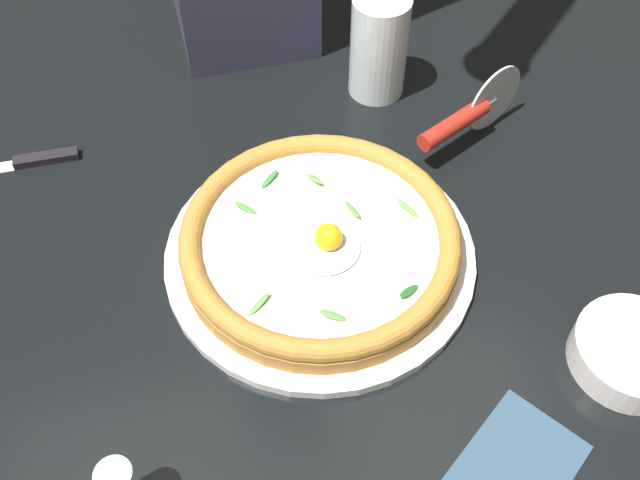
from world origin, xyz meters
TOP-DOWN VIEW (x-y plane):
  - ground_plane at (0.00, 0.00)m, footprint 2.40×2.40m
  - pizza_plate at (-0.01, 0.03)m, footprint 0.34×0.34m
  - pizza at (-0.01, 0.03)m, footprint 0.30×0.30m
  - side_bowl at (0.26, -0.17)m, footprint 0.12×0.12m
  - pizza_cutter at (0.20, 0.17)m, footprint 0.16×0.09m
  - table_knife at (-0.34, 0.25)m, footprint 0.20×0.02m
  - drinking_glass at (0.12, 0.29)m, footprint 0.07×0.07m
  - folded_napkin at (0.10, -0.25)m, footprint 0.17×0.16m

SIDE VIEW (x-z plane):
  - ground_plane at x=0.00m, z-range -0.03..0.00m
  - table_knife at x=-0.34m, z-range 0.00..0.01m
  - folded_napkin at x=0.10m, z-range 0.00..0.01m
  - pizza_plate at x=-0.01m, z-range 0.00..0.01m
  - side_bowl at x=0.26m, z-range 0.00..0.04m
  - pizza at x=-0.01m, z-range 0.00..0.06m
  - pizza_cutter at x=0.20m, z-range 0.00..0.09m
  - drinking_glass at x=0.12m, z-range -0.01..0.13m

